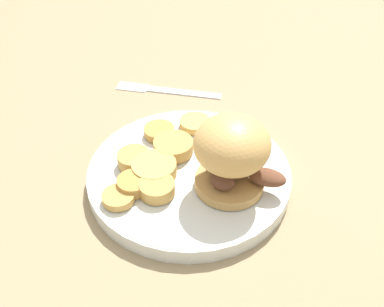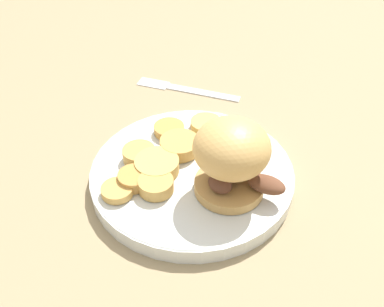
{
  "view_description": "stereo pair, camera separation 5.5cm",
  "coord_description": "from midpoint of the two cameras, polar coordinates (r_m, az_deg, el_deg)",
  "views": [
    {
      "loc": [
        0.0,
        0.41,
        0.41
      ],
      "look_at": [
        0.0,
        0.0,
        0.05
      ],
      "focal_mm": 42.0,
      "sensor_mm": 36.0,
      "label": 1
    },
    {
      "loc": [
        -0.05,
        0.41,
        0.41
      ],
      "look_at": [
        0.0,
        0.0,
        0.05
      ],
      "focal_mm": 42.0,
      "sensor_mm": 36.0,
      "label": 2
    }
  ],
  "objects": [
    {
      "name": "potato_round_7",
      "position": [
        0.53,
        -7.03,
        -4.51
      ],
      "size": [
        0.04,
        0.04,
        0.02
      ],
      "primitive_type": "cylinder",
      "color": "tan",
      "rests_on": "dinner_plate"
    },
    {
      "name": "ground_plane",
      "position": [
        0.58,
        -2.71,
        -3.64
      ],
      "size": [
        4.0,
        4.0,
        0.0
      ],
      "primitive_type": "plane",
      "color": "#937F5B"
    },
    {
      "name": "potato_round_6",
      "position": [
        0.54,
        -9.93,
        -3.96
      ],
      "size": [
        0.04,
        0.04,
        0.01
      ],
      "primitive_type": "cylinder",
      "color": "#BC8942",
      "rests_on": "dinner_plate"
    },
    {
      "name": "potato_round_1",
      "position": [
        0.58,
        -4.71,
        0.77
      ],
      "size": [
        0.05,
        0.05,
        0.02
      ],
      "primitive_type": "cylinder",
      "color": "tan",
      "rests_on": "dinner_plate"
    },
    {
      "name": "dinner_plate",
      "position": [
        0.57,
        -2.75,
        -2.76
      ],
      "size": [
        0.26,
        0.26,
        0.02
      ],
      "color": "silver",
      "rests_on": "ground_plane"
    },
    {
      "name": "potato_round_2",
      "position": [
        0.57,
        -9.72,
        -0.83
      ],
      "size": [
        0.04,
        0.04,
        0.02
      ],
      "primitive_type": "cylinder",
      "color": "tan",
      "rests_on": "dinner_plate"
    },
    {
      "name": "sandwich",
      "position": [
        0.51,
        2.49,
        -0.16
      ],
      "size": [
        0.11,
        0.1,
        0.1
      ],
      "color": "tan",
      "rests_on": "dinner_plate"
    },
    {
      "name": "potato_round_5",
      "position": [
        0.53,
        -11.88,
        -5.62
      ],
      "size": [
        0.04,
        0.04,
        0.01
      ],
      "primitive_type": "cylinder",
      "color": "tan",
      "rests_on": "dinner_plate"
    },
    {
      "name": "potato_round_3",
      "position": [
        0.62,
        -6.37,
        2.7
      ],
      "size": [
        0.04,
        0.04,
        0.01
      ],
      "primitive_type": "cylinder",
      "color": "#BC8942",
      "rests_on": "dinner_plate"
    },
    {
      "name": "fork",
      "position": [
        0.75,
        -5.06,
        7.94
      ],
      "size": [
        0.18,
        0.06,
        0.0
      ],
      "color": "silver",
      "rests_on": "ground_plane"
    },
    {
      "name": "potato_round_4",
      "position": [
        0.56,
        -7.26,
        -2.01
      ],
      "size": [
        0.06,
        0.06,
        0.02
      ],
      "primitive_type": "cylinder",
      "color": "tan",
      "rests_on": "dinner_plate"
    },
    {
      "name": "potato_round_0",
      "position": [
        0.63,
        -1.76,
        3.76
      ],
      "size": [
        0.04,
        0.04,
        0.01
      ],
      "primitive_type": "cylinder",
      "color": "tan",
      "rests_on": "dinner_plate"
    }
  ]
}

